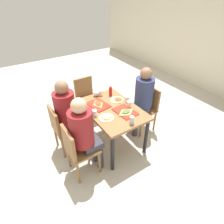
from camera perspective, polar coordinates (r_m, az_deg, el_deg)
ground_plane at (r=3.44m, az=-0.00°, el=-9.07°), size 10.00×10.00×0.02m
main_table at (r=3.04m, az=-0.00°, el=-0.43°), size 1.13×0.76×0.72m
chair_near_left at (r=3.08m, az=-15.05°, el=-4.30°), size 0.40×0.40×0.85m
chair_near_right at (r=2.67m, az=-10.71°, el=-10.84°), size 0.40×0.40×0.85m
chair_far_side at (r=3.52m, az=10.52°, el=1.84°), size 0.40×0.40×0.85m
chair_left_end at (r=3.81m, az=-7.86°, el=4.94°), size 0.40×0.40×0.85m
person_in_red at (r=2.96m, az=-13.25°, el=0.30°), size 0.32×0.42×1.26m
person_in_brown_jacket at (r=2.54m, az=-8.42°, el=-5.79°), size 0.32×0.42×1.26m
person_far_side at (r=3.30m, az=9.16°, el=4.70°), size 0.32×0.42×1.26m
tray_red_near at (r=3.06m, az=-4.13°, el=2.23°), size 0.39×0.31×0.02m
tray_red_far at (r=2.90m, az=4.04°, el=0.14°), size 0.38×0.28×0.02m
paper_plate_center at (r=3.20m, az=1.49°, el=3.76°), size 0.22×0.22×0.01m
paper_plate_near_edge at (r=2.77m, az=-1.72°, el=-1.74°), size 0.22×0.22×0.01m
pizza_slice_a at (r=3.07m, az=-4.26°, el=2.63°), size 0.21×0.14×0.02m
pizza_slice_b at (r=2.87m, az=4.27°, el=0.08°), size 0.15×0.22×0.02m
pizza_slice_c at (r=3.18m, az=1.88°, el=3.86°), size 0.20×0.20×0.02m
pizza_slice_d at (r=2.75m, az=-1.66°, el=-1.67°), size 0.21×0.20×0.02m
plastic_cup_a at (r=3.14m, az=4.70°, el=3.94°), size 0.07×0.07×0.10m
plastic_cup_b at (r=2.80m, az=-5.26°, el=-0.30°), size 0.07×0.07×0.10m
plastic_cup_c at (r=3.31m, az=-3.48°, el=5.81°), size 0.07×0.07×0.10m
plastic_cup_d at (r=3.00m, az=5.16°, el=2.37°), size 0.07×0.07×0.10m
soda_can at (r=2.64m, az=6.07°, el=-2.50°), size 0.07×0.07×0.12m
condiment_bottle at (r=3.30m, az=-0.44°, el=6.38°), size 0.06×0.06×0.16m
foil_bundle at (r=3.30m, az=-4.87°, el=5.65°), size 0.10×0.10×0.10m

